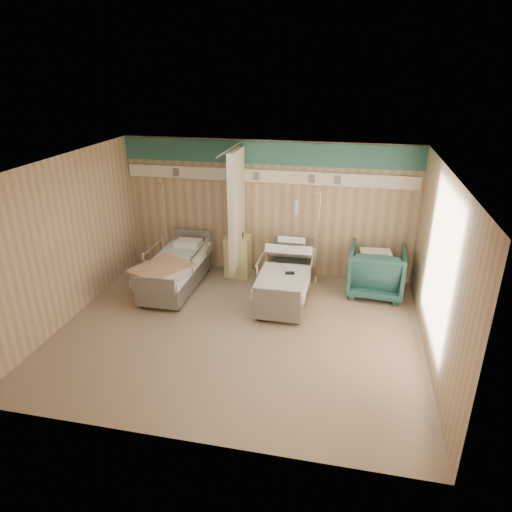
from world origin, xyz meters
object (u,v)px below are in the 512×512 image
(bed_left, at_px, (176,274))
(iv_stand_right, at_px, (317,263))
(visitor_armchair, at_px, (376,271))
(bed_right, at_px, (286,284))
(iv_stand_left, at_px, (168,253))
(bedside_cabinet, at_px, (238,256))

(bed_left, height_order, iv_stand_right, iv_stand_right)
(visitor_armchair, xyz_separation_m, iv_stand_right, (-1.17, 0.34, -0.10))
(bed_right, xyz_separation_m, iv_stand_left, (-2.68, 0.80, 0.08))
(iv_stand_right, bearing_deg, visitor_armchair, -16.12)
(bed_left, xyz_separation_m, iv_stand_left, (-0.48, 0.80, 0.08))
(bed_right, xyz_separation_m, bed_left, (-2.20, 0.00, 0.00))
(bed_right, bearing_deg, visitor_armchair, 19.75)
(iv_stand_right, bearing_deg, bedside_cabinet, -178.66)
(bedside_cabinet, bearing_deg, visitor_armchair, -6.07)
(visitor_armchair, distance_m, iv_stand_left, 4.36)
(iv_stand_left, bearing_deg, visitor_armchair, -2.59)
(bed_right, relative_size, bed_left, 1.00)
(bed_left, bearing_deg, iv_stand_left, 121.07)
(bed_right, height_order, bedside_cabinet, bedside_cabinet)
(bed_left, bearing_deg, bed_right, 0.00)
(bedside_cabinet, bearing_deg, iv_stand_right, 1.34)
(bedside_cabinet, height_order, iv_stand_right, iv_stand_right)
(bed_right, xyz_separation_m, bedside_cabinet, (-1.15, 0.90, 0.11))
(bed_left, relative_size, visitor_armchair, 2.04)
(visitor_armchair, bearing_deg, iv_stand_left, 1.06)
(bed_right, bearing_deg, bed_left, 180.00)
(bed_right, height_order, bed_left, same)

